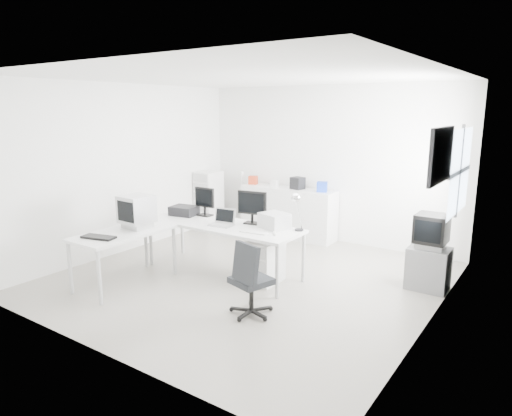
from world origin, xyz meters
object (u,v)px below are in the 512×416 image
Objects in this scene: side_desk at (125,258)px; inkjet_printer at (184,211)px; drawer_pedestal at (265,261)px; tv_cabinet at (428,268)px; lcd_monitor_large at (252,208)px; office_chair at (251,277)px; sideboard at (288,212)px; laser_printer at (274,221)px; filing_cabinet at (209,200)px; main_desk at (223,249)px; lcd_monitor_small at (205,202)px; crt_tv at (431,232)px; crt_monitor at (137,210)px; laptop at (221,219)px.

side_desk is 1.28m from inkjet_printer.
side_desk reaches higher than drawer_pedestal.
lcd_monitor_large is at bearing -160.03° from tv_cabinet.
office_chair is 3.46m from sideboard.
drawer_pedestal is 2.22m from tv_cabinet.
laser_printer reaches higher than inkjet_printer.
filing_cabinet is at bearing 170.18° from tv_cabinet.
sideboard reaches higher than tv_cabinet.
main_desk is 2.58× the size of office_chair.
lcd_monitor_large is at bearing -36.41° from filing_cabinet.
lcd_monitor_small is at bearing 162.28° from office_chair.
sideboard is at bearing 64.70° from inkjet_printer.
sideboard is (-0.23, 2.26, 0.09)m from main_desk.
drawer_pedestal is 2.27m from crt_tv.
crt_monitor is (0.00, -0.95, 0.18)m from inkjet_printer.
crt_tv is (2.61, 1.19, -0.06)m from laptop.
laser_printer is at bearing -0.97° from lcd_monitor_small.
laptop is 0.65× the size of crt_monitor.
inkjet_printer is at bearing 173.29° from main_desk.
laptop is at bearing -167.01° from drawer_pedestal.
side_desk is 4.14m from tv_cabinet.
crt_monitor is at bearing -101.30° from sideboard.
crt_tv is 0.43× the size of filing_cabinet.
filing_cabinet is at bearing 153.76° from office_chair.
office_chair is at bearing -65.11° from drawer_pedestal.
main_desk is 6.44× the size of laser_printer.
inkjet_printer is at bearing -164.26° from crt_tv.
drawer_pedestal is at bearing -11.10° from inkjet_printer.
drawer_pedestal is 1.20× the size of crt_monitor.
main_desk is at bearing 47.84° from crt_monitor.
inkjet_printer is 0.21× the size of sideboard.
lcd_monitor_small is 2.12m from office_chair.
side_desk is at bearing -102.18° from lcd_monitor_small.
laptop reaches higher than side_desk.
lcd_monitor_small reaches higher than filing_cabinet.
filing_cabinet reaches higher than crt_tv.
laser_printer is 0.32× the size of filing_cabinet.
crt_monitor is (-1.20, -1.10, 0.02)m from lcd_monitor_large.
inkjet_printer is 1.60m from laser_printer.
laser_printer is 1.26m from office_chair.
drawer_pedestal is at bearing 6.14° from laptop.
main_desk is 4.80× the size of crt_monitor.
main_desk is at bearing -157.73° from tv_cabinet.
crt_tv is (3.51, 1.94, -0.20)m from crt_monitor.
main_desk is at bearing -157.73° from crt_tv.
crt_tv is at bearing -22.09° from sideboard.
side_desk is 3.14m from filing_cabinet.
side_desk is 2.01m from office_chair.
crt_tv is at bearing 11.10° from lcd_monitor_large.
main_desk is 0.74m from lcd_monitor_large.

